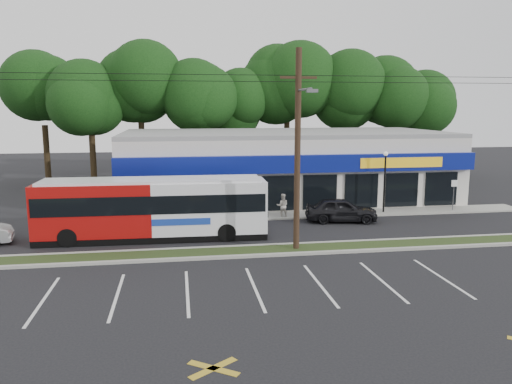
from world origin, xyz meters
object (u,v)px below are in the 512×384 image
Objects in this scene: car_dark at (341,210)px; pedestrian_a at (261,215)px; sign_post at (454,190)px; metrobus at (153,207)px; lamp_post at (385,175)px; pedestrian_b at (282,206)px; utility_pole at (295,144)px.

pedestrian_a is (-5.32, -0.83, 0.02)m from car_dark.
metrobus is at bearing -168.62° from sign_post.
pedestrian_a is (-14.00, -2.57, -0.76)m from sign_post.
pedestrian_a is at bearing 14.89° from metrobus.
car_dark is at bearing -151.85° from lamp_post.
pedestrian_b is (-12.13, -0.07, -0.75)m from sign_post.
sign_post is at bearing 12.77° from metrobus.
sign_post is at bearing -68.85° from car_dark.
lamp_post is at bearing 177.42° from sign_post.
utility_pole is 8.73m from metrobus.
utility_pole reaches higher than pedestrian_b.
pedestrian_b is (1.87, 2.50, 0.01)m from pedestrian_a.
car_dark is at bearing 12.78° from metrobus.
metrobus reaches higher than car_dark.
sign_post is 1.41× the size of pedestrian_a.
car_dark is (11.57, 2.33, -1.00)m from metrobus.
car_dark is at bearing 163.36° from pedestrian_b.
lamp_post is 0.94× the size of car_dark.
metrobus is at bearing 153.24° from utility_pole.
utility_pole is 8.75m from car_dark.
sign_post is 1.38× the size of pedestrian_b.
sign_post is at bearing 30.15° from utility_pole.
lamp_post is at bearing 17.14° from metrobus.
sign_post reaches higher than pedestrian_a.
lamp_post is 5.13m from sign_post.
lamp_post is at bearing 43.95° from utility_pole.
sign_post is 14.26m from pedestrian_a.
car_dark is at bearing 149.13° from pedestrian_a.
pedestrian_b is at bearing -179.65° from sign_post.
pedestrian_a is 0.98× the size of pedestrian_b.
metrobus is 9.10m from pedestrian_b.
pedestrian_a is at bearing -169.58° from sign_post.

